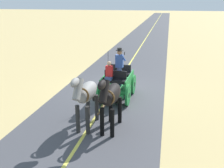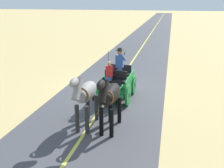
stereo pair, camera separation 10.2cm
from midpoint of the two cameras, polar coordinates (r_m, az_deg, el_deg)
The scene contains 6 objects.
ground_plane at distance 12.79m, azimuth -0.07°, elevation -1.51°, with size 200.00×200.00×0.00m, color tan.
road_surface at distance 12.79m, azimuth -0.07°, elevation -1.49°, with size 5.33×160.00×0.01m, color #424247.
road_centre_stripe at distance 12.79m, azimuth -0.07°, elevation -1.47°, with size 0.12×160.00×0.00m, color #DBCC4C.
horse_drawn_carriage at distance 11.52m, azimuth 0.98°, elevation 0.44°, with size 1.46×4.51×2.50m.
horse_near_side at distance 8.49m, azimuth -0.70°, elevation -2.90°, with size 0.63×2.13×2.21m.
horse_off_side at distance 8.74m, azimuth -6.42°, elevation -2.35°, with size 0.58×2.13×2.21m.
Camera 1 is at (-2.62, 11.68, 4.51)m, focal length 39.13 mm.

